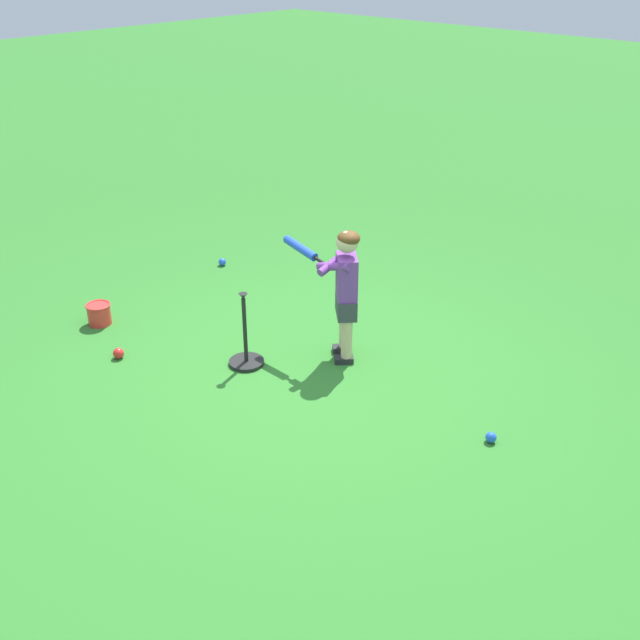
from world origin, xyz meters
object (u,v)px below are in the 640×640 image
object	(u,v)px
child_batter	(343,283)
toy_bucket	(99,314)
play_ball_far_right	(491,437)
batting_tee	(246,352)
play_ball_center_lawn	(222,262)
play_ball_by_bucket	(118,353)

from	to	relation	value
child_batter	toy_bucket	bearing A→B (deg)	28.05
child_batter	play_ball_far_right	size ratio (longest dim) A/B	14.13
batting_tee	toy_bucket	xyz separation A→B (m)	(1.45, 0.41, -0.01)
play_ball_center_lawn	toy_bucket	world-z (taller)	toy_bucket
play_ball_center_lawn	batting_tee	xyz separation A→B (m)	(-1.64, 1.15, 0.07)
play_ball_far_right	play_ball_by_bucket	size ratio (longest dim) A/B	0.85
play_ball_far_right	play_ball_by_bucket	distance (m)	2.99
child_batter	play_ball_center_lawn	distance (m)	2.27
child_batter	batting_tee	xyz separation A→B (m)	(0.47, 0.61, -0.55)
play_ball_far_right	toy_bucket	bearing A→B (deg)	13.89
play_ball_far_right	play_ball_center_lawn	world-z (taller)	play_ball_center_lawn
batting_tee	toy_bucket	distance (m)	1.51
toy_bucket	play_ball_far_right	bearing A→B (deg)	-166.11
child_batter	play_ball_center_lawn	size ratio (longest dim) A/B	13.87
play_ball_by_bucket	toy_bucket	xyz separation A→B (m)	(0.63, -0.23, 0.05)
play_ball_by_bucket	toy_bucket	world-z (taller)	toy_bucket
play_ball_center_lawn	toy_bucket	xyz separation A→B (m)	(-0.19, 1.56, 0.06)
play_ball_center_lawn	toy_bucket	distance (m)	1.58
batting_tee	play_ball_by_bucket	bearing A→B (deg)	38.08
child_batter	toy_bucket	size ratio (longest dim) A/B	5.00
play_ball_center_lawn	child_batter	bearing A→B (deg)	165.72
play_ball_far_right	play_ball_center_lawn	bearing A→B (deg)	-11.22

